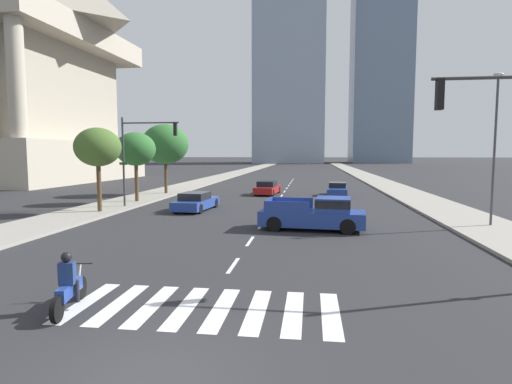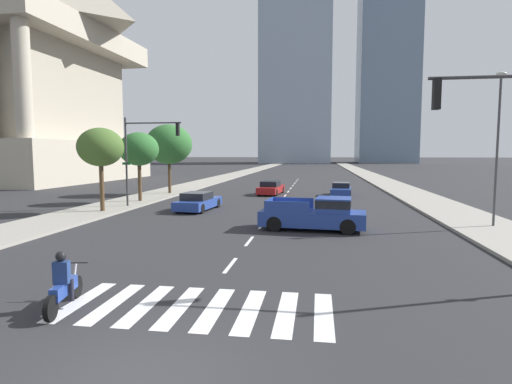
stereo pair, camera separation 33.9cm
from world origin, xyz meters
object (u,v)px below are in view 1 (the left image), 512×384
at_px(sedan_blue_1, 337,190).
at_px(street_tree_nearest, 98,147).
at_px(sedan_red_2, 267,188).
at_px(street_tree_third, 165,144).
at_px(sedan_blue_0, 196,202).
at_px(street_tree_second, 136,149).
at_px(street_lamp_east, 495,138).
at_px(motorcycle_lead, 69,287).
at_px(pickup_truck, 317,214).
at_px(traffic_signal_far, 143,146).

height_order(sedan_blue_1, street_tree_nearest, street_tree_nearest).
relative_size(sedan_blue_1, sedan_red_2, 0.95).
bearing_deg(street_tree_nearest, sedan_blue_1, 40.24).
bearing_deg(street_tree_third, sedan_blue_0, -60.28).
xyz_separation_m(sedan_blue_1, street_tree_third, (-15.91, -1.11, 4.14)).
bearing_deg(street_tree_second, sedan_red_2, 40.58).
xyz_separation_m(sedan_blue_0, street_lamp_east, (17.08, -4.54, 4.07)).
bearing_deg(motorcycle_lead, street_tree_third, 3.48).
relative_size(sedan_red_2, street_tree_second, 0.89).
xyz_separation_m(motorcycle_lead, street_tree_second, (-7.59, 21.43, 3.60)).
bearing_deg(street_tree_second, sedan_blue_0, -30.96).
bearing_deg(street_tree_second, sedan_blue_1, 25.82).
height_order(street_lamp_east, street_tree_nearest, street_lamp_east).
bearing_deg(sedan_red_2, sedan_blue_1, -87.29).
relative_size(motorcycle_lead, sedan_blue_1, 0.48).
xyz_separation_m(pickup_truck, sedan_blue_1, (2.09, 17.43, -0.25)).
xyz_separation_m(traffic_signal_far, street_tree_third, (-1.86, 9.60, 0.33)).
height_order(sedan_blue_1, street_lamp_east, street_lamp_east).
xyz_separation_m(motorcycle_lead, pickup_truck, (6.24, 11.71, 0.23)).
height_order(street_lamp_east, street_tree_second, street_lamp_east).
height_order(street_tree_nearest, street_tree_second, street_tree_nearest).
relative_size(pickup_truck, street_tree_third, 0.85).
bearing_deg(traffic_signal_far, street_lamp_east, -13.30).
bearing_deg(traffic_signal_far, motorcycle_lead, -72.72).
bearing_deg(pickup_truck, sedan_blue_0, 147.73).
distance_m(sedan_blue_1, street_tree_second, 18.04).
xyz_separation_m(pickup_truck, sedan_blue_0, (-8.11, 6.30, -0.24)).
relative_size(sedan_red_2, street_tree_third, 0.74).
distance_m(sedan_blue_0, street_tree_nearest, 7.18).
bearing_deg(traffic_signal_far, sedan_red_2, 55.69).
xyz_separation_m(pickup_truck, street_tree_second, (-13.82, 9.73, 3.37)).
relative_size(sedan_blue_0, sedan_red_2, 1.01).
height_order(traffic_signal_far, street_tree_third, street_tree_third).
bearing_deg(motorcycle_lead, street_lamp_east, -60.15).
distance_m(traffic_signal_far, street_tree_third, 9.79).
relative_size(pickup_truck, street_lamp_east, 0.70).
xyz_separation_m(street_lamp_east, street_tree_third, (-22.79, 14.56, 0.07)).
distance_m(pickup_truck, street_lamp_east, 9.91).
bearing_deg(street_lamp_east, street_tree_nearest, 174.48).
bearing_deg(street_lamp_east, street_tree_second, 160.73).
distance_m(motorcycle_lead, sedan_red_2, 29.56).
xyz_separation_m(street_tree_second, street_tree_third, (0.00, 6.59, 0.53)).
bearing_deg(sedan_red_2, sedan_blue_0, 168.13).
relative_size(motorcycle_lead, sedan_red_2, 0.45).
distance_m(pickup_truck, street_tree_second, 17.24).
relative_size(motorcycle_lead, street_tree_third, 0.34).
height_order(sedan_blue_1, street_tree_third, street_tree_third).
distance_m(sedan_red_2, traffic_signal_far, 13.95).
height_order(sedan_blue_1, street_tree_second, street_tree_second).
distance_m(traffic_signal_far, street_tree_nearest, 3.32).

